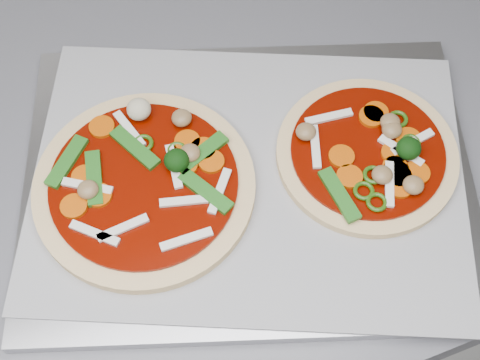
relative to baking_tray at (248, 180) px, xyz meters
name	(u,v)px	position (x,y,z in m)	size (l,w,h in m)	color
baking_tray	(248,180)	(0.00, 0.00, 0.00)	(0.43, 0.32, 0.01)	#97979D
parchment	(249,176)	(0.00, 0.00, 0.01)	(0.41, 0.30, 0.00)	#9C9CA2
pizza_left	(145,182)	(-0.10, 0.02, 0.02)	(0.25, 0.25, 0.04)	#EFCA8E
pizza_right	(370,154)	(0.12, -0.02, 0.02)	(0.25, 0.25, 0.03)	#EFCA8E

